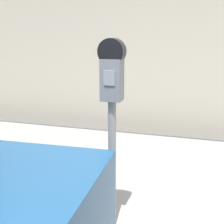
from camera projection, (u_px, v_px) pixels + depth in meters
The scene contains 2 objects.
sidewalk at pixel (95, 170), 3.91m from camera, with size 24.00×2.80×0.14m.
parking_meter at pixel (112, 99), 2.42m from camera, with size 0.20×0.14×1.56m.
Camera 1 is at (1.26, -1.20, 1.72)m, focal length 50.00 mm.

